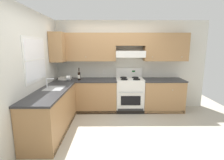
% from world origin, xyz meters
% --- Properties ---
extents(ground_plane, '(7.04, 7.04, 0.00)m').
position_xyz_m(ground_plane, '(0.00, 0.00, 0.00)').
color(ground_plane, '#B2AA99').
extents(wall_back, '(4.68, 0.57, 2.55)m').
position_xyz_m(wall_back, '(0.41, 1.53, 1.48)').
color(wall_back, silver).
rests_on(wall_back, ground_plane).
extents(wall_left, '(0.47, 4.00, 2.55)m').
position_xyz_m(wall_left, '(-1.59, 0.23, 1.34)').
color(wall_left, silver).
rests_on(wall_left, ground_plane).
extents(counter_back_run, '(3.60, 0.65, 0.91)m').
position_xyz_m(counter_back_run, '(0.18, 1.24, 0.45)').
color(counter_back_run, '#A87A4C').
rests_on(counter_back_run, ground_plane).
extents(counter_left_run, '(0.63, 1.91, 1.13)m').
position_xyz_m(counter_left_run, '(-1.24, -0.00, 0.46)').
color(counter_left_run, '#A87A4C').
rests_on(counter_left_run, ground_plane).
extents(stove, '(0.76, 0.62, 1.20)m').
position_xyz_m(stove, '(0.55, 1.25, 0.48)').
color(stove, white).
rests_on(stove, ground_plane).
extents(wine_bottle, '(0.07, 0.07, 0.34)m').
position_xyz_m(wine_bottle, '(-0.86, 1.15, 1.04)').
color(wine_bottle, black).
rests_on(wine_bottle, counter_back_run).
extents(bowl, '(0.32, 0.27, 0.07)m').
position_xyz_m(bowl, '(-1.27, 1.26, 0.93)').
color(bowl, beige).
rests_on(bowl, counter_back_run).
extents(paper_towel_roll, '(0.11, 0.13, 0.13)m').
position_xyz_m(paper_towel_roll, '(-1.15, 1.15, 0.98)').
color(paper_towel_roll, white).
rests_on(paper_towel_roll, counter_back_run).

